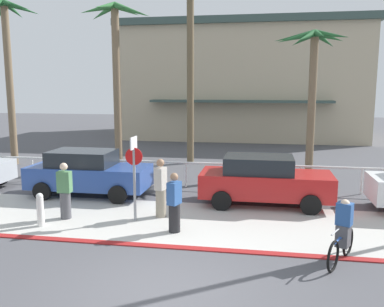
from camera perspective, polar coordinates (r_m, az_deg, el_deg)
ground_plane at (r=18.01m, az=3.55°, el=-3.65°), size 80.00×80.00×0.00m
sidewalk_strip at (r=12.47m, az=0.60°, el=-9.49°), size 44.00×4.00×0.02m
curb_paint at (r=10.62m, az=-1.17°, el=-12.88°), size 44.00×0.24×0.03m
building_backdrop at (r=34.66m, az=7.19°, el=9.87°), size 18.60×11.73×8.84m
rail_fence at (r=16.38m, az=3.01°, el=-1.96°), size 24.68×0.08×1.04m
stop_sign_bike_lane at (r=12.31m, az=-8.00°, el=-1.79°), size 0.52×0.56×2.56m
bollard_1 at (r=12.76m, az=-20.22°, el=-7.26°), size 0.20×0.20×1.00m
palm_tree_0 at (r=23.29m, az=-24.23°, el=13.73°), size 3.18×3.17×8.25m
palm_tree_1 at (r=20.20m, az=-10.48°, el=14.13°), size 3.22×3.01×7.86m
palm_tree_2 at (r=21.64m, az=-0.18°, el=16.49°), size 2.88×3.33×9.38m
palm_tree_3 at (r=19.71m, az=16.22°, el=12.05°), size 3.23×3.15×6.52m
car_blue_1 at (r=15.74m, az=-14.17°, el=-2.57°), size 4.40×2.02×1.69m
car_red_2 at (r=14.26m, az=9.91°, el=-3.63°), size 4.40×2.02×1.69m
cyclist_blue_0 at (r=10.25m, az=20.10°, el=-10.23°), size 0.88×1.65×1.50m
pedestrian_0 at (r=13.16m, az=-17.14°, el=-5.25°), size 0.41×0.33×1.75m
pedestrian_1 at (r=12.77m, az=-4.35°, el=-5.07°), size 0.38×0.45×1.84m
pedestrian_2 at (r=11.46m, az=-2.45°, el=-7.14°), size 0.41×0.46×1.69m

